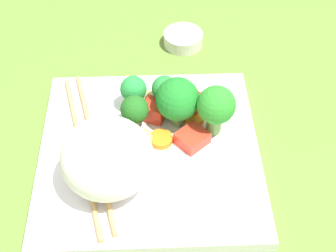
{
  "coord_description": "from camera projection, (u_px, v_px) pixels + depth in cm",
  "views": [
    {
      "loc": [
        0.32,
        36.22,
        45.47
      ],
      "look_at": [
        -1.97,
        -1.66,
        3.63
      ],
      "focal_mm": 51.71,
      "sensor_mm": 36.0,
      "label": 1
    }
  ],
  "objects": [
    {
      "name": "broccoli_floret_3",
      "position": [
        136.0,
        90.0,
        0.59
      ],
      "size": [
        3.3,
        3.3,
        4.73
      ],
      "color": "#76BC52",
      "rests_on": "square_plate"
    },
    {
      "name": "broccoli_floret_4",
      "position": [
        137.0,
        110.0,
        0.57
      ],
      "size": [
        3.41,
        3.41,
        4.57
      ],
      "color": "#7EB25B",
      "rests_on": "square_plate"
    },
    {
      "name": "broccoli_floret_1",
      "position": [
        167.0,
        90.0,
        0.59
      ],
      "size": [
        3.2,
        3.2,
        5.31
      ],
      "color": "#72A453",
      "rests_on": "square_plate"
    },
    {
      "name": "ground_plane",
      "position": [
        153.0,
        162.0,
        0.59
      ],
      "size": [
        110.0,
        110.0,
        2.0
      ],
      "primitive_type": "cube",
      "color": "#5A7A2F"
    },
    {
      "name": "carrot_slice_2",
      "position": [
        211.0,
        106.0,
        0.61
      ],
      "size": [
        3.15,
        3.15,
        0.53
      ],
      "primitive_type": "cylinder",
      "rotation": [
        0.0,
        0.0,
        5.76
      ],
      "color": "orange",
      "rests_on": "square_plate"
    },
    {
      "name": "chopstick_pair",
      "position": [
        91.0,
        147.0,
        0.57
      ],
      "size": [
        7.41,
        24.5,
        0.63
      ],
      "rotation": [
        0.0,
        0.0,
        1.79
      ],
      "color": "tan",
      "rests_on": "square_plate"
    },
    {
      "name": "chicken_piece_1",
      "position": [
        144.0,
        136.0,
        0.57
      ],
      "size": [
        3.44,
        2.96,
        2.25
      ],
      "primitive_type": "ellipsoid",
      "rotation": [
        0.0,
        0.0,
        2.76
      ],
      "color": "tan",
      "rests_on": "square_plate"
    },
    {
      "name": "carrot_slice_0",
      "position": [
        164.0,
        139.0,
        0.57
      ],
      "size": [
        3.6,
        3.6,
        0.77
      ],
      "primitive_type": "cylinder",
      "rotation": [
        0.0,
        0.0,
        5.9
      ],
      "color": "orange",
      "rests_on": "square_plate"
    },
    {
      "name": "broccoli_floret_0",
      "position": [
        180.0,
        100.0,
        0.57
      ],
      "size": [
        5.24,
        5.24,
        6.61
      ],
      "color": "#71A550",
      "rests_on": "square_plate"
    },
    {
      "name": "pepper_chunk_1",
      "position": [
        194.0,
        103.0,
        0.6
      ],
      "size": [
        3.88,
        3.85,
        2.04
      ],
      "primitive_type": "cube",
      "rotation": [
        0.0,
        0.0,
        0.93
      ],
      "color": "red",
      "rests_on": "square_plate"
    },
    {
      "name": "rice_mound",
      "position": [
        110.0,
        158.0,
        0.51
      ],
      "size": [
        12.68,
        12.7,
        7.83
      ],
      "primitive_type": "ellipsoid",
      "rotation": [
        0.0,
        0.0,
        3.48
      ],
      "color": "white",
      "rests_on": "square_plate"
    },
    {
      "name": "sauce_cup",
      "position": [
        185.0,
        39.0,
        0.72
      ],
      "size": [
        5.79,
        5.79,
        1.94
      ],
      "primitive_type": "cylinder",
      "color": "silver",
      "rests_on": "ground_plane"
    },
    {
      "name": "carrot_slice_1",
      "position": [
        197.0,
        118.0,
        0.6
      ],
      "size": [
        3.45,
        3.45,
        0.73
      ],
      "primitive_type": "cylinder",
      "rotation": [
        0.0,
        0.0,
        2.25
      ],
      "color": "orange",
      "rests_on": "square_plate"
    },
    {
      "name": "square_plate",
      "position": [
        152.0,
        153.0,
        0.57
      ],
      "size": [
        26.25,
        26.25,
        1.63
      ],
      "primitive_type": "cube",
      "rotation": [
        0.0,
        0.0,
        -0.02
      ],
      "color": "white",
      "rests_on": "ground_plane"
    },
    {
      "name": "pepper_chunk_2",
      "position": [
        195.0,
        138.0,
        0.57
      ],
      "size": [
        4.54,
        4.5,
        1.51
      ],
      "primitive_type": "cube",
      "rotation": [
        0.0,
        0.0,
        5.39
      ],
      "color": "red",
      "rests_on": "square_plate"
    },
    {
      "name": "broccoli_floret_2",
      "position": [
        219.0,
        106.0,
        0.56
      ],
      "size": [
        4.55,
        4.55,
        6.76
      ],
      "color": "#6C9E4C",
      "rests_on": "square_plate"
    },
    {
      "name": "pepper_chunk_0",
      "position": [
        157.0,
        110.0,
        0.59
      ],
      "size": [
        3.38,
        3.38,
        2.37
      ],
      "primitive_type": "cube",
      "rotation": [
        0.0,
        0.0,
        5.87
      ],
      "color": "red",
      "rests_on": "square_plate"
    },
    {
      "name": "chicken_piece_0",
      "position": [
        153.0,
        97.0,
        0.62
      ],
      "size": [
        3.31,
        3.31,
        1.58
      ],
      "primitive_type": "ellipsoid",
      "rotation": [
        0.0,
        0.0,
        5.47
      ],
      "color": "tan",
      "rests_on": "square_plate"
    }
  ]
}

